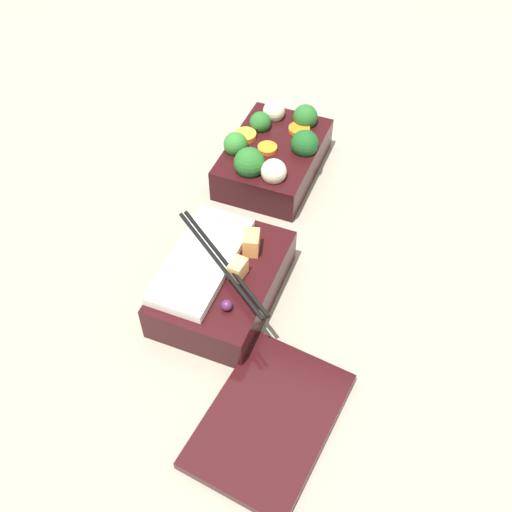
% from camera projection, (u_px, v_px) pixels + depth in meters
% --- Properties ---
extents(ground_plane, '(3.00, 3.00, 0.00)m').
position_uv_depth(ground_plane, '(248.00, 226.00, 0.83)').
color(ground_plane, gray).
extents(bento_tray_vegetable, '(0.18, 0.13, 0.08)m').
position_uv_depth(bento_tray_vegetable, '(273.00, 155.00, 0.88)').
color(bento_tray_vegetable, black).
rests_on(bento_tray_vegetable, ground_plane).
extents(bento_tray_rice, '(0.18, 0.16, 0.08)m').
position_uv_depth(bento_tray_rice, '(221.00, 280.00, 0.73)').
color(bento_tray_rice, black).
rests_on(bento_tray_rice, ground_plane).
extents(bento_lid, '(0.19, 0.14, 0.01)m').
position_uv_depth(bento_lid, '(270.00, 420.00, 0.63)').
color(bento_lid, black).
rests_on(bento_lid, ground_plane).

